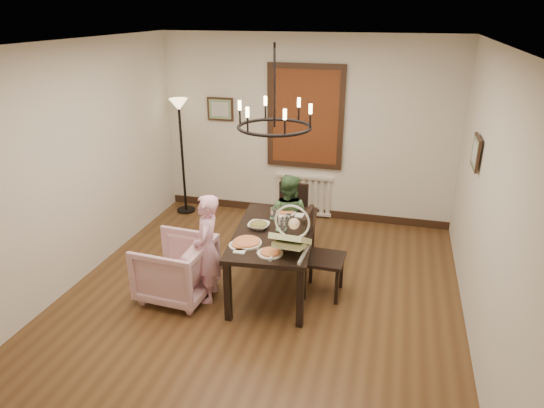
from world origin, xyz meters
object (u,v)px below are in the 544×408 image
at_px(baby_bouncer, 291,237).
at_px(floor_lamp, 182,158).
at_px(elderly_woman, 208,257).
at_px(chair_right, 324,254).
at_px(drinking_glass, 284,226).
at_px(seated_man, 288,225).
at_px(chair_far, 290,219).
at_px(armchair, 176,268).
at_px(dining_table, 274,238).

relative_size(baby_bouncer, floor_lamp, 0.30).
height_order(elderly_woman, floor_lamp, floor_lamp).
distance_m(chair_right, drinking_glass, 0.56).
bearing_deg(seated_man, chair_far, -74.40).
height_order(chair_right, baby_bouncer, baby_bouncer).
xyz_separation_m(chair_far, armchair, (-1.00, -1.46, -0.11)).
height_order(elderly_woman, baby_bouncer, baby_bouncer).
height_order(chair_right, armchair, chair_right).
xyz_separation_m(dining_table, seated_man, (-0.01, 0.72, -0.16)).
bearing_deg(seated_man, elderly_woman, 68.41).
xyz_separation_m(chair_far, elderly_woman, (-0.62, -1.42, 0.06)).
bearing_deg(chair_far, dining_table, -84.40).
relative_size(armchair, floor_lamp, 0.44).
xyz_separation_m(dining_table, chair_right, (0.59, 0.01, -0.14)).
bearing_deg(chair_right, seated_man, 41.26).
bearing_deg(chair_right, armchair, 107.76).
relative_size(chair_right, armchair, 1.31).
height_order(chair_far, elderly_woman, elderly_woman).
bearing_deg(floor_lamp, armchair, -67.94).
xyz_separation_m(dining_table, armchair, (-1.04, -0.47, -0.30)).
bearing_deg(baby_bouncer, drinking_glass, 114.72).
distance_m(elderly_woman, drinking_glass, 0.93).
relative_size(dining_table, elderly_woman, 1.58).
height_order(dining_table, elderly_woman, elderly_woman).
xyz_separation_m(chair_right, floor_lamp, (-2.59, 1.89, 0.39)).
xyz_separation_m(baby_bouncer, floor_lamp, (-2.30, 2.36, -0.02)).
relative_size(chair_far, armchair, 1.18).
relative_size(chair_right, floor_lamp, 0.57).
bearing_deg(drinking_glass, baby_bouncer, -67.86).
distance_m(chair_right, elderly_woman, 1.32).
height_order(chair_right, floor_lamp, floor_lamp).
xyz_separation_m(chair_far, baby_bouncer, (0.34, -1.45, 0.46)).
height_order(dining_table, armchair, dining_table).
distance_m(armchair, floor_lamp, 2.61).
distance_m(chair_far, drinking_glass, 1.06).
relative_size(seated_man, baby_bouncer, 1.80).
bearing_deg(chair_far, drinking_glass, -78.11).
bearing_deg(seated_man, drinking_glass, 107.46).
height_order(chair_far, seated_man, seated_man).
height_order(elderly_woman, drinking_glass, elderly_woman).
relative_size(chair_far, chair_right, 0.90).
bearing_deg(floor_lamp, chair_right, -36.11).
bearing_deg(armchair, floor_lamp, -154.02).
xyz_separation_m(seated_man, baby_bouncer, (0.30, -1.18, 0.43)).
height_order(chair_far, chair_right, chair_right).
xyz_separation_m(chair_right, armchair, (-1.63, -0.48, -0.16)).
distance_m(chair_far, elderly_woman, 1.55).
xyz_separation_m(armchair, baby_bouncer, (1.34, 0.01, 0.56)).
height_order(baby_bouncer, floor_lamp, floor_lamp).
bearing_deg(baby_bouncer, dining_table, 125.64).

